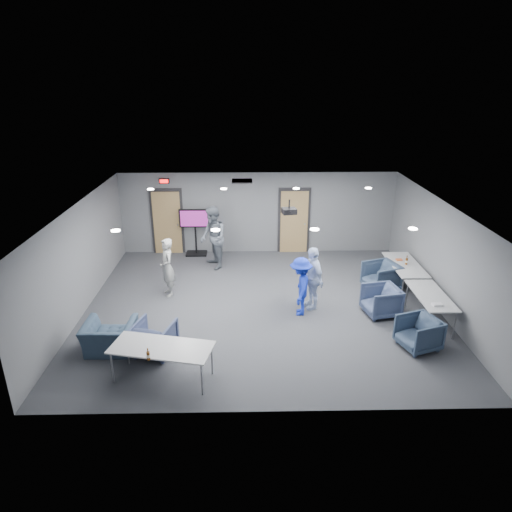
{
  "coord_description": "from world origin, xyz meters",
  "views": [
    {
      "loc": [
        -0.37,
        -10.53,
        5.56
      ],
      "look_at": [
        -0.14,
        0.52,
        1.2
      ],
      "focal_mm": 32.0,
      "sensor_mm": 36.0,
      "label": 1
    }
  ],
  "objects_px": {
    "person_b": "(213,238)",
    "person_c": "(312,278)",
    "table_front_left": "(162,349)",
    "chair_front_b": "(110,337)",
    "bottle_right": "(407,261)",
    "table_right_b": "(431,297)",
    "chair_front_a": "(155,338)",
    "table_right_a": "(405,266)",
    "bottle_front": "(148,356)",
    "tv_stand": "(195,229)",
    "projector": "(289,211)",
    "person_d": "(300,286)",
    "chair_right_b": "(381,301)",
    "chair_right_a": "(381,276)",
    "person_a": "(167,267)",
    "chair_right_c": "(419,333)"
  },
  "relations": [
    {
      "from": "person_b",
      "to": "table_right_a",
      "type": "distance_m",
      "value": 5.65
    },
    {
      "from": "table_right_b",
      "to": "tv_stand",
      "type": "distance_m",
      "value": 7.64
    },
    {
      "from": "chair_right_c",
      "to": "projector",
      "type": "distance_m",
      "value": 4.21
    },
    {
      "from": "person_b",
      "to": "table_front_left",
      "type": "bearing_deg",
      "value": -27.29
    },
    {
      "from": "table_right_b",
      "to": "table_front_left",
      "type": "relative_size",
      "value": 0.83
    },
    {
      "from": "chair_front_a",
      "to": "tv_stand",
      "type": "bearing_deg",
      "value": -77.28
    },
    {
      "from": "chair_front_b",
      "to": "bottle_right",
      "type": "bearing_deg",
      "value": -156.53
    },
    {
      "from": "projector",
      "to": "tv_stand",
      "type": "bearing_deg",
      "value": 121.53
    },
    {
      "from": "person_b",
      "to": "table_right_a",
      "type": "height_order",
      "value": "person_b"
    },
    {
      "from": "person_b",
      "to": "person_c",
      "type": "bearing_deg",
      "value": 24.05
    },
    {
      "from": "chair_right_a",
      "to": "chair_front_b",
      "type": "bearing_deg",
      "value": -84.95
    },
    {
      "from": "person_c",
      "to": "bottle_right",
      "type": "height_order",
      "value": "person_c"
    },
    {
      "from": "chair_right_a",
      "to": "person_c",
      "type": "bearing_deg",
      "value": -83.04
    },
    {
      "from": "person_d",
      "to": "table_right_b",
      "type": "xyz_separation_m",
      "value": [
        3.06,
        -0.49,
        -0.06
      ]
    },
    {
      "from": "chair_right_b",
      "to": "tv_stand",
      "type": "bearing_deg",
      "value": -141.0
    },
    {
      "from": "person_d",
      "to": "chair_front_a",
      "type": "height_order",
      "value": "person_d"
    },
    {
      "from": "bottle_right",
      "to": "projector",
      "type": "xyz_separation_m",
      "value": [
        -3.32,
        -0.43,
        1.58
      ]
    },
    {
      "from": "chair_front_a",
      "to": "chair_front_b",
      "type": "relative_size",
      "value": 0.77
    },
    {
      "from": "chair_right_c",
      "to": "person_a",
      "type": "bearing_deg",
      "value": -134.17
    },
    {
      "from": "person_b",
      "to": "chair_right_b",
      "type": "height_order",
      "value": "person_b"
    },
    {
      "from": "bottle_front",
      "to": "projector",
      "type": "relative_size",
      "value": 0.63
    },
    {
      "from": "bottle_front",
      "to": "projector",
      "type": "bearing_deg",
      "value": 54.08
    },
    {
      "from": "bottle_right",
      "to": "person_d",
      "type": "bearing_deg",
      "value": -155.8
    },
    {
      "from": "person_c",
      "to": "chair_right_a",
      "type": "xyz_separation_m",
      "value": [
        2.08,
        1.0,
        -0.43
      ]
    },
    {
      "from": "person_c",
      "to": "chair_right_b",
      "type": "bearing_deg",
      "value": 54.79
    },
    {
      "from": "chair_right_a",
      "to": "person_a",
      "type": "bearing_deg",
      "value": -106.73
    },
    {
      "from": "chair_right_a",
      "to": "table_right_a",
      "type": "distance_m",
      "value": 0.72
    },
    {
      "from": "chair_front_a",
      "to": "bottle_right",
      "type": "height_order",
      "value": "bottle_right"
    },
    {
      "from": "chair_right_a",
      "to": "projector",
      "type": "distance_m",
      "value": 3.35
    },
    {
      "from": "person_b",
      "to": "person_d",
      "type": "height_order",
      "value": "person_b"
    },
    {
      "from": "tv_stand",
      "to": "table_front_left",
      "type": "bearing_deg",
      "value": -89.71
    },
    {
      "from": "person_d",
      "to": "table_right_b",
      "type": "height_order",
      "value": "person_d"
    },
    {
      "from": "chair_front_a",
      "to": "chair_front_b",
      "type": "bearing_deg",
      "value": 9.87
    },
    {
      "from": "person_b",
      "to": "chair_right_c",
      "type": "xyz_separation_m",
      "value": [
        4.76,
        -4.63,
        -0.61
      ]
    },
    {
      "from": "person_d",
      "to": "table_right_b",
      "type": "relative_size",
      "value": 0.86
    },
    {
      "from": "person_a",
      "to": "chair_right_c",
      "type": "distance_m",
      "value": 6.48
    },
    {
      "from": "chair_right_a",
      "to": "bottle_front",
      "type": "distance_m",
      "value": 7.07
    },
    {
      "from": "person_a",
      "to": "table_front_left",
      "type": "bearing_deg",
      "value": -15.29
    },
    {
      "from": "chair_front_a",
      "to": "projector",
      "type": "bearing_deg",
      "value": -123.46
    },
    {
      "from": "person_c",
      "to": "chair_right_b",
      "type": "relative_size",
      "value": 2.0
    },
    {
      "from": "table_right_b",
      "to": "chair_front_a",
      "type": "bearing_deg",
      "value": 100.74
    },
    {
      "from": "chair_right_b",
      "to": "chair_front_b",
      "type": "height_order",
      "value": "chair_right_b"
    },
    {
      "from": "chair_right_b",
      "to": "table_right_b",
      "type": "xyz_separation_m",
      "value": [
        1.05,
        -0.4,
        0.31
      ]
    },
    {
      "from": "person_b",
      "to": "person_c",
      "type": "xyz_separation_m",
      "value": [
        2.68,
        -2.68,
        -0.15
      ]
    },
    {
      "from": "person_c",
      "to": "chair_front_b",
      "type": "height_order",
      "value": "person_c"
    },
    {
      "from": "person_b",
      "to": "person_d",
      "type": "distance_m",
      "value": 3.83
    },
    {
      "from": "chair_front_b",
      "to": "table_right_a",
      "type": "distance_m",
      "value": 7.93
    },
    {
      "from": "table_right_a",
      "to": "bottle_front",
      "type": "height_order",
      "value": "bottle_front"
    },
    {
      "from": "chair_front_a",
      "to": "bottle_right",
      "type": "relative_size",
      "value": 3.13
    },
    {
      "from": "person_b",
      "to": "bottle_front",
      "type": "distance_m",
      "value": 6.11
    }
  ]
}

